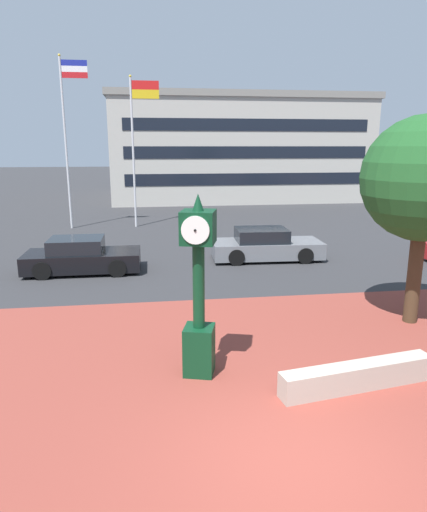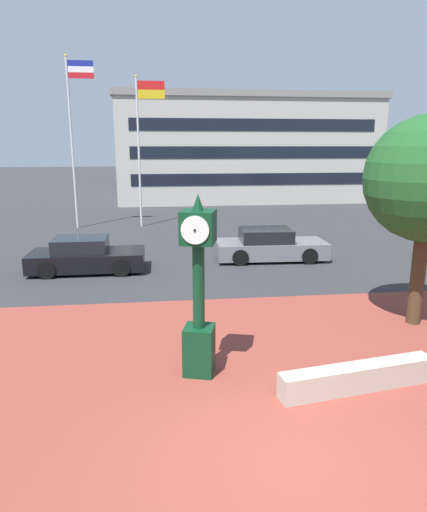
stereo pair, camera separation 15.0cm
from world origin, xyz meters
The scene contains 9 objects.
ground_plane centered at (0.00, 0.00, 0.00)m, with size 200.00×200.00×0.00m, color #2D2D30.
plaza_brick_paving centered at (0.00, 1.71, 0.00)m, with size 44.00×11.43×0.01m, color brown.
planter_wall centered at (1.83, 1.87, 0.25)m, with size 3.20×0.40×0.50m, color #ADA393.
street_clock centered at (-1.11, 2.90, 1.69)m, with size 0.78×0.81×3.68m.
car_street_near centered at (2.61, 12.13, 0.57)m, with size 4.50×2.08×1.28m.
car_street_far centered at (-4.57, 11.18, 0.57)m, with size 4.14×1.91×1.28m.
flagpole_primary centered at (-6.31, 20.73, 5.31)m, with size 1.46×0.14×9.20m.
flagpole_secondary centered at (-2.67, 20.73, 4.87)m, with size 1.59×0.14×8.25m.
civic_building centered at (5.59, 36.35, 4.31)m, with size 21.37×14.23×8.60m.
Camera 1 is at (-2.01, -5.61, 4.55)m, focal length 31.98 mm.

